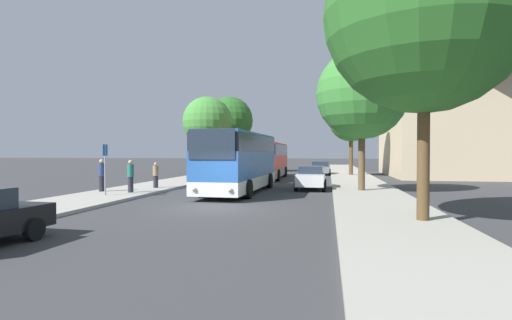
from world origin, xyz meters
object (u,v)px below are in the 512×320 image
at_px(tree_left_near, 229,120).
at_px(tree_right_near, 424,13).
at_px(tree_right_mid, 362,94).
at_px(tree_right_far, 351,119).
at_px(pedestrian_walking_back, 102,175).
at_px(parked_car_right_far, 320,168).
at_px(tree_left_far, 207,122).
at_px(pedestrian_waiting_far, 156,175).
at_px(bus_middle, 268,160).
at_px(pedestrian_waiting_near, 131,176).
at_px(bus_front, 239,161).
at_px(parked_car_right_near, 311,177).
at_px(bus_stop_sign, 105,163).

relative_size(tree_left_near, tree_right_near, 0.89).
height_order(tree_right_mid, tree_right_far, tree_right_mid).
bearing_deg(pedestrian_walking_back, parked_car_right_far, -157.29).
xyz_separation_m(tree_left_far, tree_right_near, (14.87, -23.91, 1.51)).
distance_m(parked_car_right_far, pedestrian_waiting_far, 22.02).
relative_size(bus_middle, tree_right_near, 1.12).
height_order(parked_car_right_far, pedestrian_walking_back, pedestrian_walking_back).
bearing_deg(bus_middle, pedestrian_waiting_near, -110.53).
distance_m(bus_front, parked_car_right_far, 20.53).
bearing_deg(bus_middle, parked_car_right_near, -68.08).
bearing_deg(bus_front, pedestrian_walking_back, -161.02).
height_order(bus_stop_sign, tree_right_far, tree_right_far).
distance_m(bus_front, pedestrian_waiting_near, 6.33).
bearing_deg(bus_middle, pedestrian_walking_back, -116.97).
relative_size(bus_middle, tree_right_mid, 1.35).
distance_m(bus_stop_sign, tree_right_far, 26.64).
height_order(bus_middle, parked_car_right_near, bus_middle).
height_order(parked_car_right_near, pedestrian_walking_back, pedestrian_walking_back).
distance_m(bus_front, tree_right_far, 20.06).
bearing_deg(tree_right_near, bus_stop_sign, 160.44).
bearing_deg(parked_car_right_far, bus_stop_sign, 67.03).
bearing_deg(tree_right_far, parked_car_right_far, 149.36).
bearing_deg(pedestrian_waiting_far, tree_right_mid, 117.63).
xyz_separation_m(pedestrian_waiting_far, tree_right_near, (13.94, -9.86, 6.01)).
bearing_deg(pedestrian_walking_back, tree_left_far, -132.82).
height_order(tree_left_near, tree_right_mid, tree_left_near).
height_order(bus_front, bus_stop_sign, bus_front).
height_order(pedestrian_waiting_near, tree_right_mid, tree_right_mid).
height_order(tree_left_far, tree_right_far, tree_right_far).
bearing_deg(parked_car_right_near, parked_car_right_far, -90.17).
relative_size(pedestrian_waiting_near, pedestrian_waiting_far, 1.13).
bearing_deg(parked_car_right_near, pedestrian_waiting_near, 28.37).
xyz_separation_m(pedestrian_waiting_near, pedestrian_waiting_far, (0.14, 3.02, -0.12)).
bearing_deg(tree_left_near, bus_middle, -59.55).
bearing_deg(bus_stop_sign, parked_car_right_far, 66.16).
relative_size(parked_car_right_far, bus_stop_sign, 1.45).
xyz_separation_m(tree_left_near, tree_right_mid, (13.86, -22.81, -0.45)).
xyz_separation_m(bus_middle, tree_right_far, (7.72, 5.28, 4.03)).
relative_size(parked_car_right_near, pedestrian_waiting_near, 2.23).
bearing_deg(tree_right_mid, tree_left_near, 121.28).
xyz_separation_m(bus_middle, tree_right_mid, (7.41, -11.84, 4.14)).
relative_size(bus_stop_sign, pedestrian_waiting_far, 1.69).
distance_m(tree_right_mid, tree_right_far, 17.13).
bearing_deg(tree_left_near, pedestrian_waiting_near, -88.00).
relative_size(bus_middle, pedestrian_walking_back, 6.11).
bearing_deg(tree_right_far, bus_stop_sign, -121.65).
height_order(pedestrian_waiting_far, tree_right_near, tree_right_near).
distance_m(bus_front, pedestrian_walking_back, 8.04).
bearing_deg(tree_right_far, bus_middle, -145.63).
height_order(tree_left_near, tree_right_far, tree_left_near).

